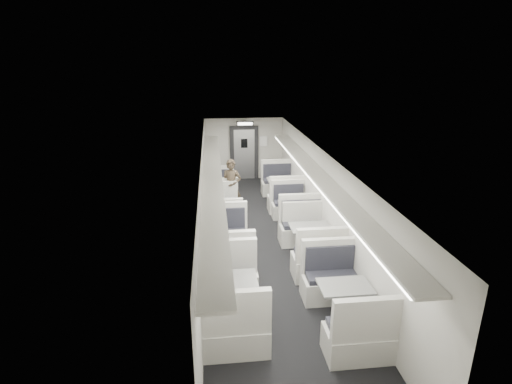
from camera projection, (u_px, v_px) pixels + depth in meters
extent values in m
cube|color=black|center=(264.00, 247.00, 10.32)|extent=(3.00, 12.00, 0.12)
cube|color=silver|center=(264.00, 152.00, 9.51)|extent=(3.00, 12.00, 0.12)
cube|color=beige|center=(244.00, 149.00, 15.62)|extent=(3.00, 0.12, 2.40)
cube|color=beige|center=(201.00, 204.00, 9.75)|extent=(0.12, 12.00, 2.40)
cube|color=beige|center=(325.00, 199.00, 10.08)|extent=(0.12, 12.00, 2.40)
cube|color=silver|center=(222.00, 205.00, 12.46)|extent=(0.97, 0.54, 0.41)
cube|color=#22242E|center=(222.00, 198.00, 12.40)|extent=(0.86, 0.43, 0.09)
cube|color=silver|center=(222.00, 191.00, 12.10)|extent=(0.97, 0.11, 0.64)
cube|color=silver|center=(221.00, 191.00, 13.80)|extent=(0.97, 0.54, 0.41)
cube|color=#22242E|center=(220.00, 184.00, 13.69)|extent=(0.86, 0.43, 0.09)
cube|color=silver|center=(220.00, 175.00, 13.82)|extent=(0.97, 0.11, 0.64)
cylinder|color=silver|center=(221.00, 195.00, 13.09)|extent=(0.09, 0.09, 0.63)
cylinder|color=silver|center=(221.00, 203.00, 13.19)|extent=(0.33, 0.33, 0.03)
cube|color=gray|center=(221.00, 184.00, 12.98)|extent=(0.80, 0.55, 0.04)
cube|color=silver|center=(224.00, 227.00, 10.83)|extent=(1.02, 0.57, 0.43)
cube|color=#22242E|center=(224.00, 218.00, 10.77)|extent=(0.90, 0.45, 0.10)
cube|color=silver|center=(224.00, 211.00, 10.45)|extent=(1.02, 0.12, 0.67)
cube|color=silver|center=(222.00, 208.00, 12.24)|extent=(1.02, 0.57, 0.43)
cube|color=#22242E|center=(222.00, 200.00, 12.13)|extent=(0.90, 0.45, 0.10)
cube|color=silver|center=(221.00, 188.00, 12.26)|extent=(1.02, 0.12, 0.67)
cylinder|color=silver|center=(223.00, 213.00, 11.50)|extent=(0.10, 0.10, 0.66)
cylinder|color=silver|center=(223.00, 223.00, 11.60)|extent=(0.35, 0.35, 0.03)
cube|color=gray|center=(222.00, 201.00, 11.38)|extent=(0.85, 0.58, 0.04)
cube|color=silver|center=(228.00, 278.00, 8.30)|extent=(1.13, 0.63, 0.48)
cube|color=#22242E|center=(228.00, 265.00, 8.23)|extent=(1.01, 0.50, 0.11)
cube|color=silver|center=(228.00, 257.00, 7.88)|extent=(1.13, 0.13, 0.75)
cube|color=silver|center=(225.00, 243.00, 9.87)|extent=(1.13, 0.63, 0.48)
cube|color=#22242E|center=(225.00, 232.00, 9.74)|extent=(1.01, 0.50, 0.11)
cube|color=silver|center=(224.00, 216.00, 9.89)|extent=(1.13, 0.13, 0.75)
cylinder|color=silver|center=(227.00, 254.00, 9.04)|extent=(0.11, 0.11, 0.74)
cylinder|color=silver|center=(227.00, 268.00, 9.15)|extent=(0.38, 0.38, 0.03)
cube|color=gray|center=(226.00, 237.00, 8.91)|extent=(0.94, 0.64, 0.04)
cube|color=silver|center=(234.00, 337.00, 6.54)|extent=(1.16, 0.65, 0.49)
cube|color=#22242E|center=(233.00, 320.00, 6.48)|extent=(1.03, 0.51, 0.11)
cube|color=silver|center=(234.00, 313.00, 6.12)|extent=(1.16, 0.13, 0.77)
cube|color=silver|center=(229.00, 281.00, 8.15)|extent=(1.16, 0.65, 0.49)
cube|color=#22242E|center=(228.00, 269.00, 8.02)|extent=(1.03, 0.51, 0.11)
cube|color=silver|center=(228.00, 249.00, 8.17)|extent=(1.16, 0.13, 0.77)
cylinder|color=silver|center=(231.00, 300.00, 7.30)|extent=(0.11, 0.11, 0.76)
cylinder|color=silver|center=(231.00, 317.00, 7.42)|extent=(0.39, 0.39, 0.03)
cube|color=gray|center=(230.00, 280.00, 7.17)|extent=(0.96, 0.66, 0.04)
cube|color=silver|center=(286.00, 204.00, 12.53)|extent=(1.10, 0.61, 0.47)
cube|color=#22242E|center=(286.00, 195.00, 12.47)|extent=(0.98, 0.49, 0.10)
cube|color=silver|center=(288.00, 188.00, 12.13)|extent=(1.10, 0.13, 0.73)
cube|color=silver|center=(277.00, 188.00, 14.06)|extent=(1.10, 0.61, 0.47)
cube|color=#22242E|center=(278.00, 180.00, 13.94)|extent=(0.98, 0.49, 0.10)
cube|color=silver|center=(277.00, 170.00, 14.08)|extent=(1.10, 0.13, 0.73)
cylinder|color=silver|center=(281.00, 192.00, 13.25)|extent=(0.10, 0.10, 0.72)
cylinder|color=silver|center=(281.00, 201.00, 13.36)|extent=(0.38, 0.38, 0.03)
cube|color=gray|center=(282.00, 180.00, 13.13)|extent=(0.92, 0.63, 0.04)
cube|color=silver|center=(300.00, 231.00, 10.62)|extent=(1.03, 0.57, 0.44)
cube|color=#22242E|center=(300.00, 221.00, 10.56)|extent=(0.91, 0.46, 0.10)
cube|color=silver|center=(302.00, 214.00, 10.24)|extent=(1.03, 0.12, 0.68)
cube|color=silver|center=(289.00, 210.00, 12.04)|extent=(1.03, 0.57, 0.44)
cube|color=#22242E|center=(289.00, 202.00, 11.93)|extent=(0.91, 0.46, 0.10)
cube|color=silver|center=(288.00, 190.00, 12.06)|extent=(1.03, 0.12, 0.68)
cylinder|color=silver|center=(294.00, 216.00, 11.29)|extent=(0.10, 0.10, 0.67)
cylinder|color=silver|center=(294.00, 226.00, 11.39)|extent=(0.35, 0.35, 0.03)
cube|color=gray|center=(294.00, 203.00, 11.17)|extent=(0.85, 0.58, 0.04)
cube|color=silver|center=(319.00, 266.00, 8.75)|extent=(1.16, 0.65, 0.49)
cube|color=#22242E|center=(319.00, 253.00, 8.68)|extent=(1.03, 0.52, 0.11)
cube|color=silver|center=(323.00, 245.00, 8.33)|extent=(1.16, 0.13, 0.77)
cube|color=silver|center=(302.00, 234.00, 10.36)|extent=(1.16, 0.65, 0.49)
cube|color=#22242E|center=(303.00, 223.00, 10.23)|extent=(1.03, 0.52, 0.11)
cube|color=silver|center=(301.00, 208.00, 10.38)|extent=(1.16, 0.13, 0.77)
cylinder|color=silver|center=(310.00, 244.00, 9.51)|extent=(0.11, 0.11, 0.76)
cylinder|color=silver|center=(309.00, 257.00, 9.63)|extent=(0.39, 0.39, 0.03)
cube|color=gray|center=(311.00, 227.00, 9.38)|extent=(0.96, 0.66, 0.04)
cube|color=silver|center=(359.00, 343.00, 6.42)|extent=(1.11, 0.62, 0.47)
cube|color=#22242E|center=(360.00, 326.00, 6.36)|extent=(0.98, 0.49, 0.10)
cube|color=silver|center=(368.00, 320.00, 6.01)|extent=(1.11, 0.13, 0.73)
cube|color=silver|center=(330.00, 287.00, 7.96)|extent=(1.11, 0.62, 0.47)
cube|color=#22242E|center=(331.00, 276.00, 7.84)|extent=(0.98, 0.49, 0.10)
cube|color=silver|center=(329.00, 255.00, 7.98)|extent=(1.11, 0.13, 0.73)
cylinder|color=silver|center=(343.00, 306.00, 7.15)|extent=(0.10, 0.10, 0.72)
cylinder|color=silver|center=(342.00, 322.00, 7.26)|extent=(0.38, 0.38, 0.03)
cube|color=gray|center=(345.00, 287.00, 7.02)|extent=(0.92, 0.63, 0.04)
imported|color=black|center=(231.00, 187.00, 12.19)|extent=(0.70, 0.56, 1.69)
cube|color=black|center=(205.00, 163.00, 12.91)|extent=(0.02, 1.18, 0.84)
cube|color=black|center=(204.00, 183.00, 10.84)|extent=(0.02, 1.18, 0.84)
cube|color=black|center=(203.00, 213.00, 8.77)|extent=(0.02, 1.18, 0.84)
cube|color=black|center=(201.00, 261.00, 6.70)|extent=(0.02, 1.18, 0.84)
cube|color=silver|center=(212.00, 179.00, 9.27)|extent=(0.46, 10.40, 0.05)
cube|color=white|center=(221.00, 180.00, 9.31)|extent=(0.05, 10.20, 0.04)
cube|color=silver|center=(318.00, 175.00, 9.54)|extent=(0.46, 10.40, 0.05)
cube|color=white|center=(310.00, 177.00, 9.53)|extent=(0.05, 10.20, 0.04)
cube|color=black|center=(244.00, 153.00, 15.56)|extent=(1.10, 0.10, 2.10)
cube|color=silver|center=(244.00, 154.00, 15.54)|extent=(0.80, 0.05, 1.95)
cube|color=black|center=(244.00, 143.00, 15.36)|extent=(0.25, 0.02, 0.35)
cube|color=black|center=(245.00, 123.00, 14.70)|extent=(0.62, 0.10, 0.16)
cube|color=white|center=(245.00, 124.00, 14.65)|extent=(0.54, 0.02, 0.10)
cube|color=white|center=(263.00, 141.00, 15.47)|extent=(0.32, 0.02, 0.40)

